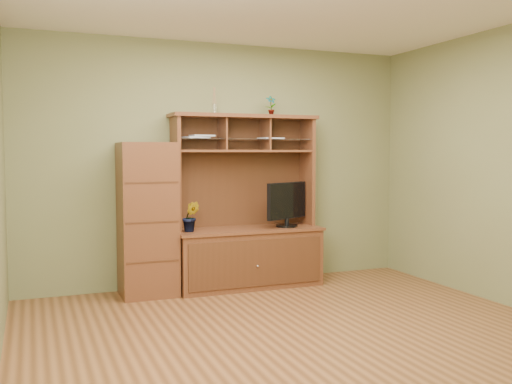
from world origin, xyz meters
TOP-DOWN VIEW (x-y plane):
  - room at (0.00, 0.00)m, footprint 4.54×4.04m
  - media_hutch at (0.20, 1.73)m, footprint 1.66×0.61m
  - monitor at (0.65, 1.65)m, footprint 0.59×0.33m
  - orchid_plant at (-0.46, 1.65)m, footprint 0.21×0.19m
  - top_plant at (0.52, 1.80)m, footprint 0.12×0.08m
  - reed_diffuser at (-0.15, 1.80)m, footprint 0.06×0.06m
  - magazines at (-0.05, 1.80)m, footprint 1.16×0.25m
  - side_cabinet at (-0.90, 1.73)m, footprint 0.57×0.52m

SIDE VIEW (x-z plane):
  - media_hutch at x=0.20m, z-range -0.43..1.47m
  - side_cabinet at x=-0.90m, z-range 0.00..1.59m
  - orchid_plant at x=-0.46m, z-range 0.65..0.97m
  - monitor at x=0.65m, z-range 0.66..1.16m
  - room at x=0.00m, z-range -0.02..2.72m
  - magazines at x=-0.05m, z-range 1.63..1.67m
  - top_plant at x=0.52m, z-range 1.90..2.12m
  - reed_diffuser at x=-0.15m, z-range 1.87..2.16m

